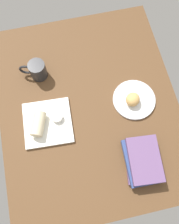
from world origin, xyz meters
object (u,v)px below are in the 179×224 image
Objects in this scene: book_stack at (143,161)px; coffee_mug at (37,70)px; sauce_cup at (57,117)px; breakfast_wrap at (38,124)px; round_plate at (134,100)px; scone_pastry at (133,99)px; square_plate at (48,123)px.

book_stack is 1.63× the size of coffee_mug.
sauce_cup is at bearing -168.29° from coffee_mug.
round_plate is at bearing 23.43° from breakfast_wrap.
book_stack reaches higher than scone_pastry.
book_stack is at bearing 172.78° from scone_pastry.
round_plate is 4.01cm from scone_pastry.
breakfast_wrap is (-2.50, 47.32, 0.27)cm from scone_pastry.
book_stack reaches higher than sauce_cup.
breakfast_wrap is at bearing 93.03° from scone_pastry.
square_plate is 27.85cm from coffee_mug.
coffee_mug reaches higher than sauce_cup.
square_plate is 5.68cm from sauce_cup.
breakfast_wrap is 51.49cm from book_stack.
round_plate is 0.93× the size of square_plate.
square_plate is 1.04× the size of book_stack.
round_plate is at bearing -118.84° from coffee_mug.
sauce_cup is 0.24× the size of book_stack.
breakfast_wrap is 0.52× the size of book_stack.
breakfast_wrap is at bearing 101.99° from sauce_cup.
round_plate is 1.56× the size of coffee_mug.
scone_pastry is 0.62× the size of breakfast_wrap.
sauce_cup is 9.55cm from breakfast_wrap.
coffee_mug reaches higher than book_stack.
square_plate is (-2.66, 44.74, 0.10)cm from round_plate.
book_stack is 68.60cm from coffee_mug.
round_plate is 51.68cm from coffee_mug.
coffee_mug is (27.49, 0.35, 4.44)cm from square_plate.
book_stack is (-27.52, -43.51, -0.72)cm from breakfast_wrap.
book_stack is at bearing -125.77° from square_plate.
square_plate is 48.66cm from book_stack.
square_plate is 1.69× the size of coffee_mug.
sauce_cup reaches higher than round_plate.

